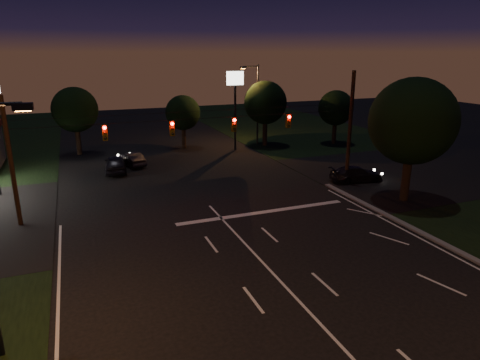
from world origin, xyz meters
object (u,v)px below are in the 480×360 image
car_oncoming_a (116,164)px  car_oncoming_b (132,159)px  car_cross (356,174)px  tree_right_near (411,122)px  utility_pole_right (346,183)px

car_oncoming_a → car_oncoming_b: car_oncoming_a is taller
car_cross → tree_right_near: bearing=-167.8°
tree_right_near → car_oncoming_a: bearing=140.7°
car_cross → car_oncoming_a: bearing=68.3°
utility_pole_right → tree_right_near: bearing=-72.5°
car_oncoming_b → car_oncoming_a: bearing=33.8°
utility_pole_right → tree_right_near: tree_right_near is taller
utility_pole_right → car_oncoming_a: 20.10m
utility_pole_right → car_cross: bearing=9.9°
tree_right_near → utility_pole_right: bearing=107.5°
car_oncoming_a → car_cross: car_oncoming_a is taller
car_oncoming_b → car_cross: car_cross is taller
utility_pole_right → car_cross: 1.31m
car_oncoming_a → car_oncoming_b: bearing=-126.3°
car_oncoming_a → car_cross: size_ratio=1.02×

